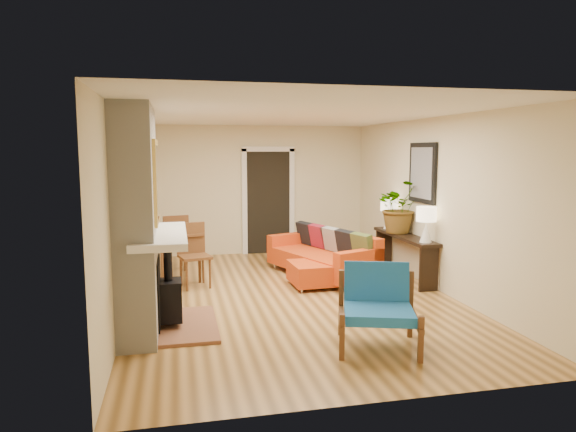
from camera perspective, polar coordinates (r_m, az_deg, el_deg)
name	(u,v)px	position (r m, az deg, el deg)	size (l,w,h in m)	color
room_shell	(291,195)	(9.98, 0.38, 2.34)	(6.50, 6.50, 6.50)	tan
fireplace	(141,226)	(6.14, -16.05, -1.06)	(1.09, 1.68, 2.60)	white
sofa	(325,254)	(8.71, 4.16, -4.27)	(1.58, 2.25, 0.82)	silver
ottoman	(315,273)	(8.03, 3.01, -6.30)	(0.77, 0.77, 0.37)	silver
blue_chair	(378,302)	(5.72, 9.92, -9.37)	(1.04, 1.02, 0.87)	brown
dining_table	(178,239)	(8.65, -12.08, -2.57)	(1.07, 1.87, 0.98)	brown
console_table	(405,244)	(8.68, 12.82, -3.01)	(0.34, 1.85, 0.72)	black
lamp_near	(426,220)	(7.97, 15.11, -0.45)	(0.30, 0.30, 0.54)	white
lamp_far	(389,210)	(9.21, 11.15, 0.68)	(0.30, 0.30, 0.54)	white
houseplant	(400,207)	(8.77, 12.33, 1.04)	(0.80, 0.70, 0.89)	#1E5919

